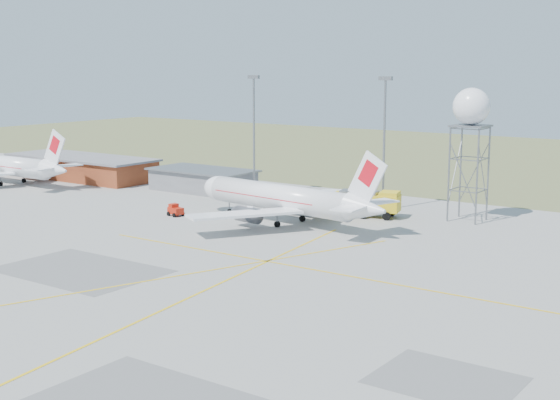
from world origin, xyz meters
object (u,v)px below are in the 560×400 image
Objects in this scene: fire_truck at (368,204)px; radar_tower at (470,147)px; airliner_far at (7,166)px; baggage_tug at (176,211)px; airliner_main at (283,199)px.

radar_tower is at bearing 8.51° from fire_truck.
airliner_far is 3.11× the size of fire_truck.
radar_tower is 1.83× the size of fire_truck.
fire_truck is at bearing 46.47° from baggage_tug.
airliner_far is at bearing -173.73° from baggage_tug.
airliner_far is 72.25m from fire_truck.
fire_truck is (71.39, 10.98, -1.47)m from airliner_far.
fire_truck is at bearing -116.97° from airliner_main.
fire_truck is 28.62m from baggage_tug.
airliner_main is 27.61m from radar_tower.
airliner_far reaches higher than baggage_tug.
airliner_main is 3.24× the size of fire_truck.
fire_truck is at bearing -156.00° from radar_tower.
airliner_main is at bearing -139.51° from fire_truck.
airliner_far is at bearing -168.75° from radar_tower.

